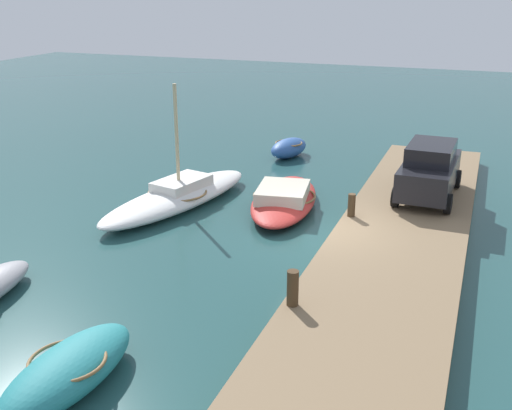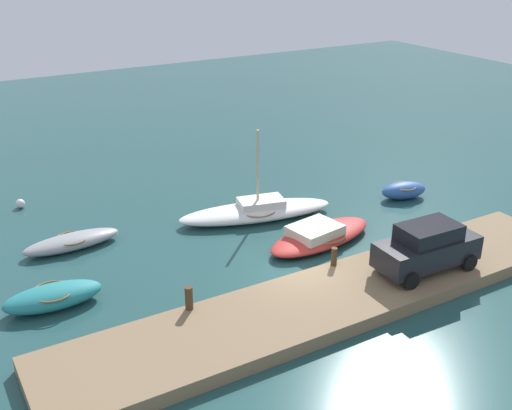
{
  "view_description": "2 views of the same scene",
  "coord_description": "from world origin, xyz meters",
  "px_view_note": "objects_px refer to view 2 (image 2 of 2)",
  "views": [
    {
      "loc": [
        -16.66,
        -4.18,
        7.27
      ],
      "look_at": [
        -1.0,
        1.75,
        1.26
      ],
      "focal_mm": 43.48,
      "sensor_mm": 36.0,
      "label": 1
    },
    {
      "loc": [
        -11.99,
        -17.15,
        12.05
      ],
      "look_at": [
        0.61,
        4.43,
        1.19
      ],
      "focal_mm": 44.03,
      "sensor_mm": 36.0,
      "label": 2
    }
  ],
  "objects_px": {
    "motorboat_red": "(320,235)",
    "parked_car": "(427,247)",
    "rowboat_teal": "(53,297)",
    "mooring_post_west": "(189,298)",
    "mooring_post_mid_west": "(334,257)",
    "rowboat_grey": "(72,242)",
    "dinghy_blue": "(404,190)",
    "sailboat_white": "(256,211)",
    "marker_buoy": "(20,204)"
  },
  "relations": [
    {
      "from": "motorboat_red",
      "to": "marker_buoy",
      "type": "distance_m",
      "value": 14.4
    },
    {
      "from": "dinghy_blue",
      "to": "motorboat_red",
      "type": "xyz_separation_m",
      "value": [
        -6.43,
        -1.91,
        -0.06
      ]
    },
    {
      "from": "rowboat_grey",
      "to": "marker_buoy",
      "type": "xyz_separation_m",
      "value": [
        -0.99,
        5.43,
        -0.09
      ]
    },
    {
      "from": "rowboat_teal",
      "to": "marker_buoy",
      "type": "bearing_deg",
      "value": 88.54
    },
    {
      "from": "rowboat_teal",
      "to": "dinghy_blue",
      "type": "distance_m",
      "value": 17.41
    },
    {
      "from": "rowboat_teal",
      "to": "mooring_post_west",
      "type": "xyz_separation_m",
      "value": [
        3.74,
        -3.23,
        0.5
      ]
    },
    {
      "from": "mooring_post_west",
      "to": "marker_buoy",
      "type": "relative_size",
      "value": 1.92
    },
    {
      "from": "rowboat_teal",
      "to": "sailboat_white",
      "type": "distance_m",
      "value": 10.28
    },
    {
      "from": "dinghy_blue",
      "to": "mooring_post_mid_west",
      "type": "bearing_deg",
      "value": -136.67
    },
    {
      "from": "motorboat_red",
      "to": "rowboat_grey",
      "type": "xyz_separation_m",
      "value": [
        -9.16,
        4.79,
        -0.06
      ]
    },
    {
      "from": "sailboat_white",
      "to": "marker_buoy",
      "type": "relative_size",
      "value": 17.1
    },
    {
      "from": "rowboat_teal",
      "to": "rowboat_grey",
      "type": "xyz_separation_m",
      "value": [
        1.77,
        4.13,
        -0.1
      ]
    },
    {
      "from": "rowboat_grey",
      "to": "rowboat_teal",
      "type": "bearing_deg",
      "value": -115.33
    },
    {
      "from": "motorboat_red",
      "to": "parked_car",
      "type": "height_order",
      "value": "parked_car"
    },
    {
      "from": "marker_buoy",
      "to": "rowboat_grey",
      "type": "bearing_deg",
      "value": -79.64
    },
    {
      "from": "sailboat_white",
      "to": "rowboat_teal",
      "type": "bearing_deg",
      "value": -151.02
    },
    {
      "from": "rowboat_grey",
      "to": "parked_car",
      "type": "distance_m",
      "value": 14.25
    },
    {
      "from": "rowboat_teal",
      "to": "marker_buoy",
      "type": "xyz_separation_m",
      "value": [
        0.77,
        9.56,
        -0.19
      ]
    },
    {
      "from": "mooring_post_west",
      "to": "parked_car",
      "type": "xyz_separation_m",
      "value": [
        8.72,
        -1.99,
        0.52
      ]
    },
    {
      "from": "dinghy_blue",
      "to": "rowboat_grey",
      "type": "xyz_separation_m",
      "value": [
        -15.6,
        2.88,
        -0.12
      ]
    },
    {
      "from": "rowboat_grey",
      "to": "marker_buoy",
      "type": "height_order",
      "value": "rowboat_grey"
    },
    {
      "from": "rowboat_teal",
      "to": "rowboat_grey",
      "type": "relative_size",
      "value": 0.86
    },
    {
      "from": "rowboat_teal",
      "to": "mooring_post_mid_west",
      "type": "distance_m",
      "value": 10.26
    },
    {
      "from": "mooring_post_mid_west",
      "to": "parked_car",
      "type": "bearing_deg",
      "value": -36.1
    },
    {
      "from": "rowboat_teal",
      "to": "motorboat_red",
      "type": "bearing_deg",
      "value": -0.27
    },
    {
      "from": "parked_car",
      "to": "dinghy_blue",
      "type": "bearing_deg",
      "value": 54.76
    },
    {
      "from": "rowboat_grey",
      "to": "mooring_post_west",
      "type": "xyz_separation_m",
      "value": [
        1.97,
        -7.36,
        0.61
      ]
    },
    {
      "from": "rowboat_grey",
      "to": "marker_buoy",
      "type": "relative_size",
      "value": 9.34
    },
    {
      "from": "sailboat_white",
      "to": "parked_car",
      "type": "xyz_separation_m",
      "value": [
        2.57,
        -8.06,
        1.05
      ]
    },
    {
      "from": "sailboat_white",
      "to": "dinghy_blue",
      "type": "distance_m",
      "value": 7.64
    },
    {
      "from": "rowboat_grey",
      "to": "mooring_post_mid_west",
      "type": "xyz_separation_m",
      "value": [
        7.96,
        -7.36,
        0.55
      ]
    },
    {
      "from": "dinghy_blue",
      "to": "mooring_post_west",
      "type": "bearing_deg",
      "value": -148.87
    },
    {
      "from": "motorboat_red",
      "to": "mooring_post_mid_west",
      "type": "relative_size",
      "value": 7.76
    },
    {
      "from": "sailboat_white",
      "to": "dinghy_blue",
      "type": "height_order",
      "value": "sailboat_white"
    },
    {
      "from": "rowboat_grey",
      "to": "mooring_post_west",
      "type": "bearing_deg",
      "value": -77.21
    },
    {
      "from": "dinghy_blue",
      "to": "motorboat_red",
      "type": "height_order",
      "value": "motorboat_red"
    },
    {
      "from": "mooring_post_mid_west",
      "to": "sailboat_white",
      "type": "bearing_deg",
      "value": 88.49
    },
    {
      "from": "motorboat_red",
      "to": "rowboat_grey",
      "type": "distance_m",
      "value": 10.34
    },
    {
      "from": "sailboat_white",
      "to": "motorboat_red",
      "type": "relative_size",
      "value": 1.33
    },
    {
      "from": "rowboat_teal",
      "to": "mooring_post_mid_west",
      "type": "xyz_separation_m",
      "value": [
        9.72,
        -3.23,
        0.45
      ]
    },
    {
      "from": "rowboat_teal",
      "to": "mooring_post_west",
      "type": "height_order",
      "value": "mooring_post_west"
    },
    {
      "from": "parked_car",
      "to": "mooring_post_mid_west",
      "type": "bearing_deg",
      "value": 145.84
    },
    {
      "from": "sailboat_white",
      "to": "rowboat_grey",
      "type": "bearing_deg",
      "value": -176.09
    },
    {
      "from": "rowboat_teal",
      "to": "parked_car",
      "type": "distance_m",
      "value": 13.54
    },
    {
      "from": "dinghy_blue",
      "to": "mooring_post_west",
      "type": "xyz_separation_m",
      "value": [
        -13.62,
        -4.48,
        0.49
      ]
    },
    {
      "from": "mooring_post_west",
      "to": "dinghy_blue",
      "type": "bearing_deg",
      "value": 18.2
    },
    {
      "from": "rowboat_teal",
      "to": "rowboat_grey",
      "type": "bearing_deg",
      "value": 70.03
    },
    {
      "from": "motorboat_red",
      "to": "parked_car",
      "type": "bearing_deg",
      "value": -80.86
    },
    {
      "from": "motorboat_red",
      "to": "parked_car",
      "type": "xyz_separation_m",
      "value": [
        1.53,
        -4.56,
        1.07
      ]
    },
    {
      "from": "motorboat_red",
      "to": "mooring_post_mid_west",
      "type": "distance_m",
      "value": 2.88
    }
  ]
}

